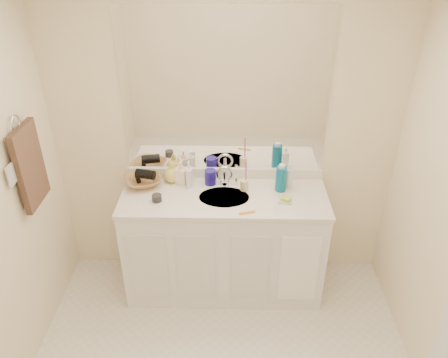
% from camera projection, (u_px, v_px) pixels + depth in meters
% --- Properties ---
extents(wall_back, '(2.60, 0.02, 2.40)m').
position_uv_depth(wall_back, '(225.00, 140.00, 3.27)').
color(wall_back, '#FEECC7').
rests_on(wall_back, floor).
extents(vanity_cabinet, '(1.50, 0.55, 0.85)m').
position_uv_depth(vanity_cabinet, '(224.00, 244.00, 3.43)').
color(vanity_cabinet, white).
rests_on(vanity_cabinet, floor).
extents(countertop, '(1.52, 0.57, 0.03)m').
position_uv_depth(countertop, '(224.00, 197.00, 3.20)').
color(countertop, white).
rests_on(countertop, vanity_cabinet).
extents(backsplash, '(1.52, 0.03, 0.08)m').
position_uv_depth(backsplash, '(225.00, 173.00, 3.40)').
color(backsplash, white).
rests_on(backsplash, countertop).
extents(sink_basin, '(0.37, 0.37, 0.02)m').
position_uv_depth(sink_basin, '(224.00, 198.00, 3.19)').
color(sink_basin, beige).
rests_on(sink_basin, countertop).
extents(faucet, '(0.02, 0.02, 0.11)m').
position_uv_depth(faucet, '(225.00, 178.00, 3.31)').
color(faucet, silver).
rests_on(faucet, countertop).
extents(mirror, '(1.48, 0.01, 1.20)m').
position_uv_depth(mirror, '(225.00, 94.00, 3.08)').
color(mirror, white).
rests_on(mirror, wall_back).
extents(blue_mug, '(0.11, 0.11, 0.12)m').
position_uv_depth(blue_mug, '(210.00, 177.00, 3.31)').
color(blue_mug, navy).
rests_on(blue_mug, countertop).
extents(tan_cup, '(0.07, 0.07, 0.08)m').
position_uv_depth(tan_cup, '(244.00, 185.00, 3.24)').
color(tan_cup, beige).
rests_on(tan_cup, countertop).
extents(toothbrush, '(0.01, 0.04, 0.20)m').
position_uv_depth(toothbrush, '(246.00, 172.00, 3.19)').
color(toothbrush, '#DF3A9A').
rests_on(toothbrush, tan_cup).
extents(mouthwash_bottle, '(0.09, 0.09, 0.19)m').
position_uv_depth(mouthwash_bottle, '(281.00, 179.00, 3.21)').
color(mouthwash_bottle, '#0A5E82').
rests_on(mouthwash_bottle, countertop).
extents(clear_pump_bottle, '(0.08, 0.08, 0.15)m').
position_uv_depth(clear_pump_bottle, '(289.00, 178.00, 3.26)').
color(clear_pump_bottle, silver).
rests_on(clear_pump_bottle, countertop).
extents(soap_dish, '(0.11, 0.09, 0.01)m').
position_uv_depth(soap_dish, '(285.00, 201.00, 3.12)').
color(soap_dish, silver).
rests_on(soap_dish, countertop).
extents(green_soap, '(0.08, 0.07, 0.02)m').
position_uv_depth(green_soap, '(286.00, 199.00, 3.11)').
color(green_soap, '#ADDB35').
rests_on(green_soap, soap_dish).
extents(orange_comb, '(0.12, 0.05, 0.00)m').
position_uv_depth(orange_comb, '(247.00, 213.00, 3.00)').
color(orange_comb, orange).
rests_on(orange_comb, countertop).
extents(dark_jar, '(0.07, 0.07, 0.05)m').
position_uv_depth(dark_jar, '(157.00, 198.00, 3.12)').
color(dark_jar, '#28282D').
rests_on(dark_jar, countertop).
extents(extra_white_bottle, '(0.06, 0.06, 0.15)m').
position_uv_depth(extra_white_bottle, '(189.00, 179.00, 3.26)').
color(extra_white_bottle, white).
rests_on(extra_white_bottle, countertop).
extents(soap_bottle_white, '(0.07, 0.07, 0.18)m').
position_uv_depth(soap_bottle_white, '(189.00, 172.00, 3.31)').
color(soap_bottle_white, white).
rests_on(soap_bottle_white, countertop).
extents(soap_bottle_cream, '(0.11, 0.11, 0.19)m').
position_uv_depth(soap_bottle_cream, '(181.00, 172.00, 3.31)').
color(soap_bottle_cream, '#FFE8CF').
rests_on(soap_bottle_cream, countertop).
extents(soap_bottle_yellow, '(0.14, 0.14, 0.16)m').
position_uv_depth(soap_bottle_yellow, '(172.00, 172.00, 3.33)').
color(soap_bottle_yellow, '#E5D359').
rests_on(soap_bottle_yellow, countertop).
extents(wicker_basket, '(0.35, 0.35, 0.07)m').
position_uv_depth(wicker_basket, '(143.00, 181.00, 3.31)').
color(wicker_basket, '#996A3E').
rests_on(wicker_basket, countertop).
extents(hair_dryer, '(0.16, 0.10, 0.07)m').
position_uv_depth(hair_dryer, '(145.00, 174.00, 3.28)').
color(hair_dryer, black).
rests_on(hair_dryer, wicker_basket).
extents(towel_ring, '(0.01, 0.11, 0.11)m').
position_uv_depth(towel_ring, '(16.00, 123.00, 2.66)').
color(towel_ring, silver).
rests_on(towel_ring, wall_left).
extents(hand_towel, '(0.04, 0.32, 0.55)m').
position_uv_depth(hand_towel, '(30.00, 166.00, 2.82)').
color(hand_towel, '#302119').
rests_on(hand_towel, towel_ring).
extents(switch_plate, '(0.01, 0.08, 0.13)m').
position_uv_depth(switch_plate, '(11.00, 175.00, 2.62)').
color(switch_plate, silver).
rests_on(switch_plate, wall_left).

